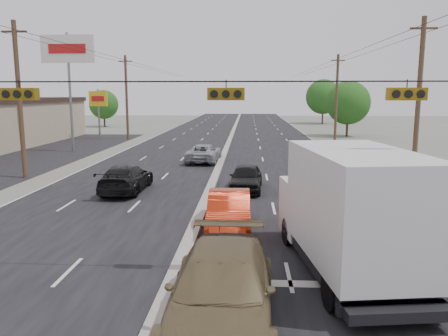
{
  "coord_description": "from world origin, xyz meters",
  "views": [
    {
      "loc": [
        2.12,
        -12.49,
        5.45
      ],
      "look_at": [
        1.08,
        6.62,
        2.2
      ],
      "focal_mm": 35.0,
      "sensor_mm": 36.0,
      "label": 1
    }
  ],
  "objects_px": {
    "pole_sign_far": "(98,103)",
    "tree_right_mid": "(348,103)",
    "queue_car_d": "(376,208)",
    "utility_pole_right_b": "(418,100)",
    "tree_left_far": "(104,105)",
    "tan_sedan": "(222,291)",
    "utility_pole_right_c": "(337,97)",
    "oncoming_far": "(204,153)",
    "box_truck": "(348,210)",
    "oncoming_near": "(126,178)",
    "utility_pole_left_c": "(127,97)",
    "queue_car_a": "(246,178)",
    "tree_right_far": "(323,97)",
    "pole_sign_billboard": "(68,56)",
    "utility_pole_left_b": "(19,99)",
    "red_sedan": "(229,212)",
    "queue_car_b": "(323,199)"
  },
  "relations": [
    {
      "from": "pole_sign_far",
      "to": "tree_right_mid",
      "type": "relative_size",
      "value": 0.84
    },
    {
      "from": "queue_car_d",
      "to": "utility_pole_right_b",
      "type": "bearing_deg",
      "value": 61.93
    },
    {
      "from": "tree_left_far",
      "to": "tan_sedan",
      "type": "bearing_deg",
      "value": -69.47
    },
    {
      "from": "utility_pole_right_c",
      "to": "oncoming_far",
      "type": "height_order",
      "value": "utility_pole_right_c"
    },
    {
      "from": "box_truck",
      "to": "queue_car_d",
      "type": "xyz_separation_m",
      "value": [
        2.29,
        4.93,
        -1.22
      ]
    },
    {
      "from": "queue_car_d",
      "to": "oncoming_near",
      "type": "distance_m",
      "value": 13.52
    },
    {
      "from": "utility_pole_right_c",
      "to": "queue_car_d",
      "type": "height_order",
      "value": "utility_pole_right_c"
    },
    {
      "from": "utility_pole_left_c",
      "to": "queue_car_a",
      "type": "height_order",
      "value": "utility_pole_left_c"
    },
    {
      "from": "queue_car_a",
      "to": "oncoming_near",
      "type": "distance_m",
      "value": 6.77
    },
    {
      "from": "pole_sign_far",
      "to": "tree_right_mid",
      "type": "xyz_separation_m",
      "value": [
        31.0,
        5.0,
        -0.07
      ]
    },
    {
      "from": "box_truck",
      "to": "utility_pole_left_c",
      "type": "bearing_deg",
      "value": 106.4
    },
    {
      "from": "utility_pole_right_c",
      "to": "oncoming_near",
      "type": "xyz_separation_m",
      "value": [
        -17.2,
        -28.72,
        -4.35
      ]
    },
    {
      "from": "utility_pole_right_c",
      "to": "tan_sedan",
      "type": "bearing_deg",
      "value": -104.34
    },
    {
      "from": "pole_sign_far",
      "to": "box_truck",
      "type": "relative_size",
      "value": 0.75
    },
    {
      "from": "tree_right_mid",
      "to": "oncoming_far",
      "type": "height_order",
      "value": "tree_right_mid"
    },
    {
      "from": "utility_pole_left_c",
      "to": "tree_right_far",
      "type": "xyz_separation_m",
      "value": [
        28.5,
        30.0,
        -0.15
      ]
    },
    {
      "from": "pole_sign_billboard",
      "to": "queue_car_a",
      "type": "xyz_separation_m",
      "value": [
        16.54,
        -16.07,
        -8.12
      ]
    },
    {
      "from": "utility_pole_right_b",
      "to": "tan_sedan",
      "type": "height_order",
      "value": "utility_pole_right_b"
    },
    {
      "from": "utility_pole_left_b",
      "to": "red_sedan",
      "type": "xyz_separation_m",
      "value": [
        13.9,
        -10.56,
        -4.32
      ]
    },
    {
      "from": "queue_car_a",
      "to": "oncoming_far",
      "type": "relative_size",
      "value": 0.84
    },
    {
      "from": "queue_car_d",
      "to": "queue_car_b",
      "type": "bearing_deg",
      "value": 133.6
    },
    {
      "from": "tan_sedan",
      "to": "oncoming_far",
      "type": "relative_size",
      "value": 1.16
    },
    {
      "from": "oncoming_far",
      "to": "pole_sign_billboard",
      "type": "bearing_deg",
      "value": -20.04
    },
    {
      "from": "utility_pole_left_c",
      "to": "oncoming_near",
      "type": "xyz_separation_m",
      "value": [
        7.8,
        -28.72,
        -4.35
      ]
    },
    {
      "from": "tree_right_mid",
      "to": "queue_car_a",
      "type": "height_order",
      "value": "tree_right_mid"
    },
    {
      "from": "utility_pole_left_b",
      "to": "tree_right_mid",
      "type": "relative_size",
      "value": 1.4
    },
    {
      "from": "pole_sign_billboard",
      "to": "tree_left_far",
      "type": "relative_size",
      "value": 1.8
    },
    {
      "from": "utility_pole_right_c",
      "to": "queue_car_d",
      "type": "distance_m",
      "value": 35.3
    },
    {
      "from": "pole_sign_far",
      "to": "tree_right_far",
      "type": "distance_m",
      "value": 43.87
    },
    {
      "from": "red_sedan",
      "to": "oncoming_near",
      "type": "bearing_deg",
      "value": 130.35
    },
    {
      "from": "utility_pole_left_c",
      "to": "pole_sign_billboard",
      "type": "distance_m",
      "value": 12.73
    },
    {
      "from": "utility_pole_right_b",
      "to": "tan_sedan",
      "type": "bearing_deg",
      "value": -121.52
    },
    {
      "from": "tree_left_far",
      "to": "queue_car_d",
      "type": "bearing_deg",
      "value": -61.69
    },
    {
      "from": "queue_car_d",
      "to": "oncoming_far",
      "type": "xyz_separation_m",
      "value": [
        -8.84,
        17.02,
        -0.05
      ]
    },
    {
      "from": "queue_car_d",
      "to": "utility_pole_left_b",
      "type": "bearing_deg",
      "value": 153.7
    },
    {
      "from": "tree_right_mid",
      "to": "oncoming_near",
      "type": "bearing_deg",
      "value": -120.29
    },
    {
      "from": "pole_sign_far",
      "to": "queue_car_b",
      "type": "relative_size",
      "value": 1.42
    },
    {
      "from": "utility_pole_left_b",
      "to": "queue_car_d",
      "type": "xyz_separation_m",
      "value": [
        19.94,
        -9.66,
        -4.33
      ]
    },
    {
      "from": "tree_left_far",
      "to": "box_truck",
      "type": "bearing_deg",
      "value": -65.5
    },
    {
      "from": "tree_right_far",
      "to": "red_sedan",
      "type": "relative_size",
      "value": 1.71
    },
    {
      "from": "utility_pole_left_b",
      "to": "box_truck",
      "type": "height_order",
      "value": "utility_pole_left_b"
    },
    {
      "from": "utility_pole_left_c",
      "to": "pole_sign_far",
      "type": "xyz_separation_m",
      "value": [
        -3.5,
        -0.0,
        -0.7
      ]
    },
    {
      "from": "utility_pole_left_c",
      "to": "oncoming_far",
      "type": "relative_size",
      "value": 1.91
    },
    {
      "from": "utility_pole_right_c",
      "to": "red_sedan",
      "type": "bearing_deg",
      "value": -107.33
    },
    {
      "from": "queue_car_d",
      "to": "tan_sedan",
      "type": "bearing_deg",
      "value": -126.18
    },
    {
      "from": "pole_sign_far",
      "to": "tree_left_far",
      "type": "distance_m",
      "value": 20.89
    },
    {
      "from": "utility_pole_left_c",
      "to": "pole_sign_far",
      "type": "distance_m",
      "value": 3.57
    },
    {
      "from": "pole_sign_far",
      "to": "box_truck",
      "type": "bearing_deg",
      "value": -61.88
    },
    {
      "from": "queue_car_a",
      "to": "utility_pole_right_b",
      "type": "bearing_deg",
      "value": 19.45
    },
    {
      "from": "utility_pole_right_b",
      "to": "oncoming_near",
      "type": "xyz_separation_m",
      "value": [
        -17.2,
        -3.72,
        -4.35
      ]
    }
  ]
}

